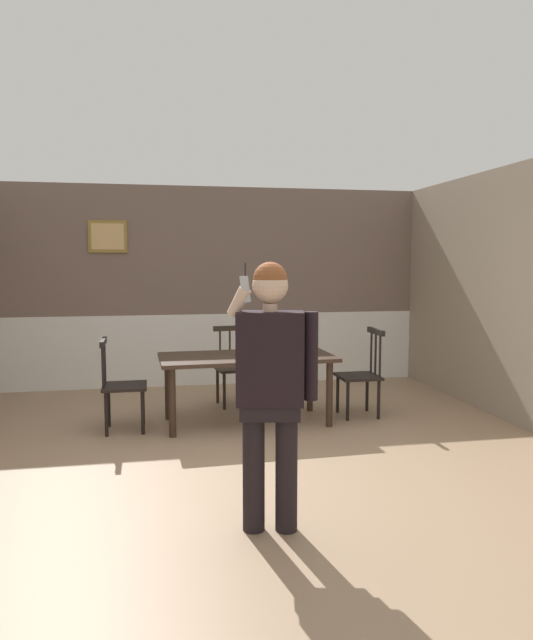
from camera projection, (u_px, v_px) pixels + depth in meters
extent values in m
plane|color=#9E7F60|center=(248.00, 468.00, 4.82)|extent=(7.54, 7.54, 0.00)
cube|color=#756056|center=(208.00, 251.00, 7.99)|extent=(6.02, 0.12, 1.74)
cube|color=white|center=(209.00, 349.00, 8.13)|extent=(6.02, 0.14, 0.99)
cube|color=white|center=(209.00, 314.00, 8.05)|extent=(6.02, 0.05, 0.06)
cube|color=olive|center=(108.00, 237.00, 7.65)|extent=(0.50, 0.03, 0.42)
cube|color=#E1B675|center=(108.00, 236.00, 7.63)|extent=(0.42, 0.01, 0.34)
cube|color=#38281E|center=(247.00, 357.00, 6.12)|extent=(1.84, 0.94, 0.04)
cylinder|color=#38281E|center=(172.00, 403.00, 5.65)|extent=(0.07, 0.07, 0.68)
cylinder|color=#38281E|center=(329.00, 394.00, 6.01)|extent=(0.07, 0.07, 0.68)
cylinder|color=#38281E|center=(168.00, 388.00, 6.30)|extent=(0.07, 0.07, 0.68)
cylinder|color=#38281E|center=(310.00, 381.00, 6.66)|extent=(0.07, 0.07, 0.68)
cube|color=black|center=(125.00, 386.00, 5.86)|extent=(0.44, 0.44, 0.03)
cube|color=black|center=(103.00, 342.00, 5.78)|extent=(0.04, 0.44, 0.06)
cylinder|color=black|center=(105.00, 360.00, 5.93)|extent=(0.02, 0.02, 0.47)
cylinder|color=black|center=(104.00, 362.00, 5.80)|extent=(0.02, 0.02, 0.47)
cylinder|color=black|center=(103.00, 365.00, 5.67)|extent=(0.02, 0.02, 0.47)
cylinder|color=black|center=(143.00, 404.00, 6.09)|extent=(0.04, 0.04, 0.44)
cylinder|color=black|center=(143.00, 413.00, 5.75)|extent=(0.04, 0.04, 0.44)
cylinder|color=black|center=(109.00, 406.00, 6.02)|extent=(0.04, 0.04, 0.44)
cylinder|color=black|center=(106.00, 414.00, 5.68)|extent=(0.04, 0.04, 0.44)
cube|color=black|center=(358.00, 376.00, 6.43)|extent=(0.44, 0.44, 0.03)
cube|color=black|center=(376.00, 331.00, 6.42)|extent=(0.04, 0.44, 0.06)
cylinder|color=black|center=(380.00, 353.00, 6.31)|extent=(0.02, 0.02, 0.51)
cylinder|color=black|center=(376.00, 352.00, 6.44)|extent=(0.02, 0.02, 0.51)
cylinder|color=black|center=(371.00, 350.00, 6.57)|extent=(0.02, 0.02, 0.51)
cylinder|color=black|center=(348.00, 401.00, 6.25)|extent=(0.04, 0.04, 0.43)
cylinder|color=black|center=(338.00, 394.00, 6.59)|extent=(0.04, 0.04, 0.43)
cylinder|color=black|center=(379.00, 400.00, 6.31)|extent=(0.04, 0.04, 0.43)
cylinder|color=black|center=(367.00, 393.00, 6.66)|extent=(0.04, 0.04, 0.43)
cube|color=#2D2319|center=(234.00, 369.00, 6.91)|extent=(0.46, 0.46, 0.03)
cube|color=#2D2319|center=(230.00, 328.00, 7.04)|extent=(0.41, 0.10, 0.06)
cylinder|color=#2D2319|center=(239.00, 345.00, 7.10)|extent=(0.02, 0.02, 0.48)
cylinder|color=#2D2319|center=(230.00, 345.00, 7.06)|extent=(0.02, 0.02, 0.48)
cylinder|color=#2D2319|center=(220.00, 346.00, 7.02)|extent=(0.02, 0.02, 0.48)
cylinder|color=#2D2319|center=(251.00, 389.00, 6.83)|extent=(0.04, 0.04, 0.42)
cylinder|color=#2D2319|center=(224.00, 391.00, 6.73)|extent=(0.04, 0.04, 0.42)
cylinder|color=#2D2319|center=(243.00, 384.00, 7.14)|extent=(0.04, 0.04, 0.42)
cylinder|color=#2D2319|center=(218.00, 386.00, 7.03)|extent=(0.04, 0.04, 0.42)
cylinder|color=black|center=(286.00, 468.00, 3.67)|extent=(0.14, 0.14, 0.82)
cylinder|color=black|center=(254.00, 467.00, 3.67)|extent=(0.14, 0.14, 0.82)
cube|color=black|center=(270.00, 409.00, 3.63)|extent=(0.41, 0.28, 0.12)
cube|color=black|center=(270.00, 358.00, 3.60)|extent=(0.45, 0.31, 0.58)
cylinder|color=black|center=(311.00, 356.00, 3.60)|extent=(0.09, 0.09, 0.55)
cylinder|color=beige|center=(239.00, 302.00, 3.56)|extent=(0.18, 0.15, 0.20)
cylinder|color=beige|center=(270.00, 308.00, 3.57)|extent=(0.09, 0.09, 0.05)
sphere|color=beige|center=(270.00, 285.00, 3.56)|extent=(0.22, 0.22, 0.22)
sphere|color=brown|center=(270.00, 279.00, 3.55)|extent=(0.21, 0.21, 0.21)
cube|color=#B7B7BC|center=(245.00, 289.00, 3.53)|extent=(0.08, 0.05, 0.16)
cylinder|color=black|center=(245.00, 269.00, 3.52)|extent=(0.01, 0.01, 0.08)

